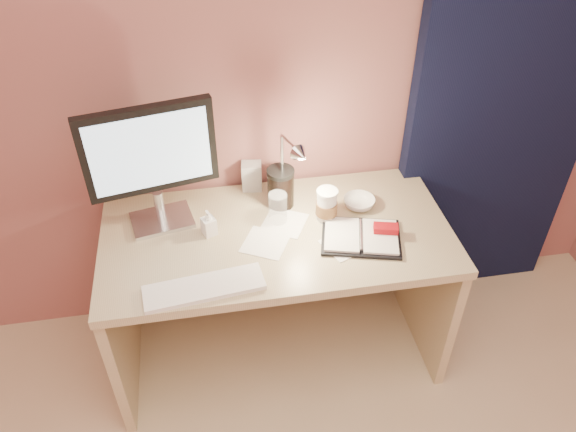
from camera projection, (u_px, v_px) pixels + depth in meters
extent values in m
plane|color=#935C55|center=(261.00, 72.00, 2.20)|extent=(3.50, 0.00, 3.50)
cube|color=black|center=(508.00, 92.00, 2.39)|extent=(0.85, 0.08, 2.20)
cube|color=tan|center=(277.00, 236.00, 2.26)|extent=(1.40, 0.70, 0.04)
cube|color=tan|center=(121.00, 318.00, 2.40)|extent=(0.04, 0.66, 0.69)
cube|color=tan|center=(424.00, 279.00, 2.58)|extent=(0.04, 0.66, 0.69)
cube|color=tan|center=(267.00, 240.00, 2.71)|extent=(1.32, 0.03, 0.55)
cube|color=silver|center=(162.00, 220.00, 2.29)|extent=(0.27, 0.22, 0.02)
cylinder|color=silver|center=(160.00, 206.00, 2.25)|extent=(0.04, 0.04, 0.13)
cube|color=black|center=(149.00, 149.00, 2.08)|extent=(0.49, 0.13, 0.35)
cube|color=#BBE3FF|center=(147.00, 153.00, 2.05)|extent=(0.43, 0.09, 0.30)
cube|color=white|center=(204.00, 288.00, 2.00)|extent=(0.44, 0.18, 0.02)
cube|color=black|center=(361.00, 237.00, 2.21)|extent=(0.36, 0.30, 0.01)
cube|color=white|center=(342.00, 234.00, 2.21)|extent=(0.18, 0.23, 0.01)
cube|color=white|center=(380.00, 236.00, 2.20)|extent=(0.18, 0.23, 0.01)
cube|color=#A80E16|center=(386.00, 228.00, 2.21)|extent=(0.11, 0.07, 0.03)
cube|color=white|center=(344.00, 245.00, 2.19)|extent=(0.19, 0.19, 0.00)
cube|color=white|center=(284.00, 223.00, 2.29)|extent=(0.22, 0.22, 0.00)
cube|color=white|center=(265.00, 243.00, 2.20)|extent=(0.22, 0.22, 0.00)
cylinder|color=white|center=(327.00, 206.00, 2.27)|extent=(0.08, 0.08, 0.13)
cylinder|color=brown|center=(326.00, 208.00, 2.28)|extent=(0.09, 0.09, 0.06)
cylinder|color=white|center=(327.00, 192.00, 2.23)|extent=(0.09, 0.09, 0.01)
cylinder|color=white|center=(278.00, 208.00, 2.26)|extent=(0.08, 0.08, 0.13)
imported|color=white|center=(359.00, 203.00, 2.36)|extent=(0.16, 0.16, 0.04)
imported|color=white|center=(209.00, 223.00, 2.20)|extent=(0.07, 0.07, 0.11)
cylinder|color=black|center=(281.00, 189.00, 2.34)|extent=(0.11, 0.11, 0.16)
cube|color=beige|center=(252.00, 176.00, 2.44)|extent=(0.09, 0.08, 0.13)
cylinder|color=silver|center=(282.00, 203.00, 2.39)|extent=(0.08, 0.08, 0.01)
cylinder|color=silver|center=(282.00, 170.00, 2.28)|extent=(0.01, 0.01, 0.32)
cone|color=silver|center=(275.00, 158.00, 2.07)|extent=(0.08, 0.08, 0.07)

